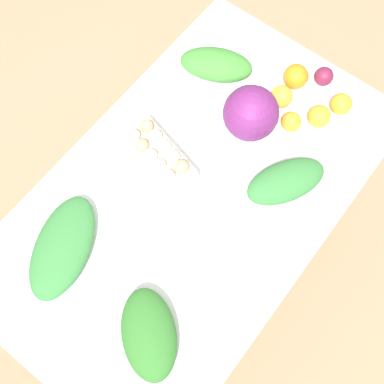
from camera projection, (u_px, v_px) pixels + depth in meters
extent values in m
plane|color=#937A5B|center=(192.00, 262.00, 2.36)|extent=(8.00, 8.00, 0.00)
cube|color=silver|center=(192.00, 196.00, 1.65)|extent=(1.35, 0.80, 0.03)
cylinder|color=tan|center=(355.00, 168.00, 2.12)|extent=(0.06, 0.06, 0.75)
cylinder|color=tan|center=(11.00, 310.00, 1.90)|extent=(0.06, 0.06, 0.75)
cylinder|color=tan|center=(217.00, 80.00, 2.28)|extent=(0.06, 0.06, 0.75)
sphere|color=#6B2366|center=(251.00, 113.00, 1.65)|extent=(0.18, 0.18, 0.18)
cube|color=beige|center=(158.00, 157.00, 1.66)|extent=(0.17, 0.28, 0.06)
sphere|color=white|center=(133.00, 135.00, 1.64)|extent=(0.04, 0.04, 0.04)
sphere|color=tan|center=(142.00, 145.00, 1.63)|extent=(0.04, 0.04, 0.04)
sphere|color=white|center=(150.00, 156.00, 1.61)|extent=(0.04, 0.04, 0.04)
sphere|color=white|center=(159.00, 166.00, 1.60)|extent=(0.04, 0.04, 0.04)
sphere|color=white|center=(168.00, 177.00, 1.58)|extent=(0.04, 0.04, 0.04)
sphere|color=tan|center=(146.00, 126.00, 1.65)|extent=(0.04, 0.04, 0.04)
sphere|color=white|center=(155.00, 136.00, 1.64)|extent=(0.04, 0.04, 0.04)
sphere|color=white|center=(164.00, 146.00, 1.62)|extent=(0.04, 0.04, 0.04)
sphere|color=white|center=(173.00, 156.00, 1.61)|extent=(0.04, 0.04, 0.04)
sphere|color=tan|center=(182.00, 167.00, 1.60)|extent=(0.04, 0.04, 0.04)
ellipsoid|color=#3D8433|center=(216.00, 64.00, 1.78)|extent=(0.22, 0.28, 0.08)
ellipsoid|color=#2D6B28|center=(149.00, 334.00, 1.44)|extent=(0.28, 0.29, 0.08)
ellipsoid|color=#337538|center=(63.00, 247.00, 1.54)|extent=(0.36, 0.27, 0.06)
ellipsoid|color=#337538|center=(286.00, 181.00, 1.62)|extent=(0.29, 0.24, 0.07)
sphere|color=maroon|center=(324.00, 76.00, 1.77)|extent=(0.06, 0.06, 0.06)
sphere|color=orange|center=(319.00, 116.00, 1.71)|extent=(0.07, 0.07, 0.07)
sphere|color=orange|center=(291.00, 122.00, 1.70)|extent=(0.07, 0.07, 0.07)
sphere|color=orange|center=(341.00, 104.00, 1.72)|extent=(0.07, 0.07, 0.07)
sphere|color=orange|center=(296.00, 76.00, 1.76)|extent=(0.08, 0.08, 0.08)
sphere|color=#F9A833|center=(281.00, 97.00, 1.73)|extent=(0.08, 0.08, 0.08)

